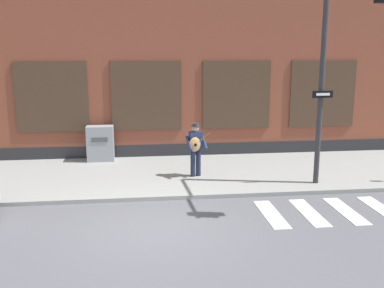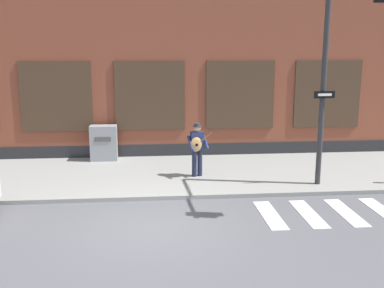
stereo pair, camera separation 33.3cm
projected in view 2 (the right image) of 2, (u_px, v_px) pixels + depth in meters
name	position (u px, v px, depth m)	size (l,w,h in m)	color
ground_plane	(151.00, 228.00, 10.13)	(160.00, 160.00, 0.00)	#56565B
sidewalk	(151.00, 175.00, 14.15)	(28.00, 4.58, 0.11)	gray
building_backdrop	(149.00, 45.00, 17.46)	(28.00, 4.06, 8.19)	brown
crosswalk	(364.00, 212.00, 11.12)	(5.20, 1.90, 0.01)	silver
busker	(197.00, 146.00, 13.60)	(0.76, 0.60, 1.65)	#1E233D
traffic_light	(344.00, 47.00, 11.21)	(0.62, 2.97, 5.69)	#2D2D30
utility_box	(104.00, 143.00, 15.65)	(0.92, 0.52, 1.22)	gray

